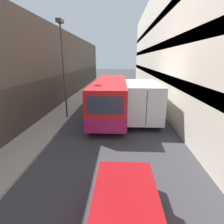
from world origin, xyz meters
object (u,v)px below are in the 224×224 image
car_hatchback (125,213)px  box_truck (141,99)px  bus (110,97)px  street_lamp (62,53)px

car_hatchback → box_truck: 10.35m
bus → box_truck: (2.49, -0.59, 0.01)m
street_lamp → box_truck: bearing=5.4°
bus → box_truck: bearing=-13.3°
box_truck → street_lamp: street_lamp is taller
car_hatchback → bus: bus is taller
bus → street_lamp: (-3.45, -1.15, 3.49)m
bus → car_hatchback: bearing=-84.6°
bus → street_lamp: 5.04m
street_lamp → bus: bearing=18.4°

